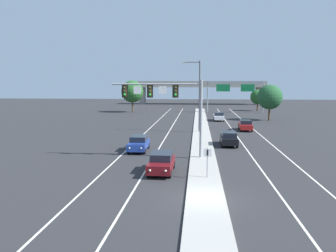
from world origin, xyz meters
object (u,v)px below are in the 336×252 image
car_receding_black (229,138)px  car_receding_white (219,116)px  tree_far_left_b (132,92)px  tree_far_right_b (270,97)px  overhead_signal_mast (169,100)px  car_receding_red (245,125)px  car_oncoming_blue (139,143)px  tree_far_right_c (258,97)px  street_lamp_median (198,92)px  highway_sign_gantry (235,87)px  car_oncoming_darkred (162,162)px  median_sign_post (207,158)px

car_receding_black → car_receding_white: 25.78m
tree_far_left_b → tree_far_right_b: (29.20, -15.70, -0.59)m
overhead_signal_mast → car_receding_red: overhead_signal_mast is taller
car_oncoming_blue → tree_far_right_b: bearing=58.0°
overhead_signal_mast → tree_far_right_c: 59.58m
tree_far_right_c → car_oncoming_blue: bearing=-111.5°
overhead_signal_mast → car_receding_black: size_ratio=1.88×
car_oncoming_blue → tree_far_right_b: tree_far_right_b is taller
car_receding_red → tree_far_right_b: tree_far_right_b is taller
street_lamp_median → car_oncoming_blue: size_ratio=2.22×
car_receding_white → highway_sign_gantry: bearing=74.9°
car_receding_black → street_lamp_median: bearing=109.3°
car_receding_white → tree_far_right_c: bearing=65.0°
car_oncoming_darkred → overhead_signal_mast: bearing=88.6°
highway_sign_gantry → tree_far_left_b: size_ratio=1.74×
highway_sign_gantry → car_receding_white: bearing=-105.1°
car_receding_black → tree_far_left_b: size_ratio=0.59×
tree_far_left_b → overhead_signal_mast: bearing=-75.4°
car_receding_white → highway_sign_gantry: highway_sign_gantry is taller
tree_far_right_b → tree_far_right_c: size_ratio=1.25×
highway_sign_gantry → tree_far_right_b: 17.19m
median_sign_post → overhead_signal_mast: bearing=116.4°
car_receding_white → tree_far_right_c: size_ratio=0.83×
car_receding_white → tree_far_right_b: (9.52, 1.38, 3.59)m
street_lamp_median → tree_far_right_b: street_lamp_median is taller
car_oncoming_blue → tree_far_right_c: (21.12, 53.70, 2.70)m
tree_far_right_b → car_oncoming_blue: bearing=-122.0°
car_oncoming_blue → car_oncoming_darkred: bearing=-68.6°
overhead_signal_mast → car_receding_white: overhead_signal_mast is taller
highway_sign_gantry → tree_far_left_b: 24.55m
street_lamp_median → tree_far_left_b: 36.34m
car_oncoming_darkred → car_receding_red: 27.01m
overhead_signal_mast → tree_far_right_b: bearing=64.9°
car_oncoming_darkred → car_receding_red: size_ratio=1.00×
tree_far_right_b → tree_far_right_c: tree_far_right_b is taller
median_sign_post → tree_far_left_b: size_ratio=0.29×
car_oncoming_darkred → tree_far_left_b: (-12.96, 55.34, 4.18)m
overhead_signal_mast → tree_far_left_b: 51.77m
car_receding_red → tree_far_right_b: (6.36, 14.50, 3.59)m
car_receding_black → car_oncoming_blue: bearing=-157.1°
car_receding_red → car_receding_white: (-3.16, 13.12, 0.00)m
car_oncoming_blue → tree_far_left_b: tree_far_left_b is taller
car_oncoming_blue → car_receding_red: 21.29m
overhead_signal_mast → car_oncoming_blue: bearing=137.3°
overhead_signal_mast → car_oncoming_blue: (-3.41, 3.15, -4.71)m
overhead_signal_mast → highway_sign_gantry: (11.42, 50.84, 0.63)m
car_receding_black → tree_far_right_c: (11.49, 49.62, 2.70)m
car_oncoming_darkred → car_receding_black: same height
tree_far_right_b → tree_far_right_c: bearing=85.9°
median_sign_post → car_receding_black: (2.78, 14.12, -0.77)m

